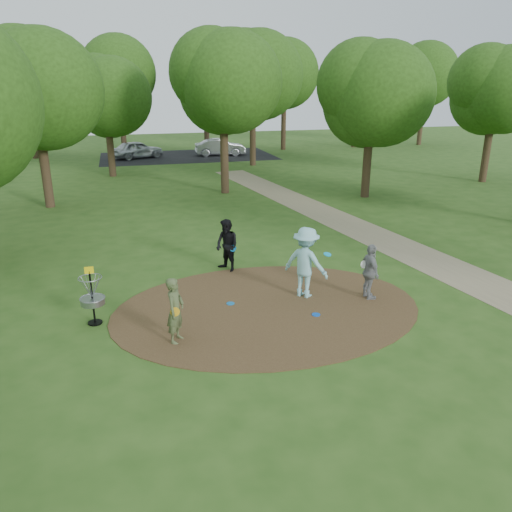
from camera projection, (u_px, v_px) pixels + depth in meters
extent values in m
plane|color=#2D5119|center=(268.00, 308.00, 13.56)|extent=(100.00, 100.00, 0.00)
cylinder|color=#47301C|center=(268.00, 308.00, 13.55)|extent=(8.40, 8.40, 0.02)
cube|color=#8C7A5B|center=(433.00, 262.00, 17.00)|extent=(7.55, 39.89, 0.01)
cube|color=black|center=(188.00, 156.00, 41.37)|extent=(14.00, 8.00, 0.01)
imported|color=#4E5B34|center=(175.00, 310.00, 11.57)|extent=(0.62, 0.70, 1.61)
cylinder|color=gold|center=(175.00, 312.00, 11.39)|extent=(0.22, 0.04, 0.22)
imported|color=#91D2D8|center=(306.00, 263.00, 13.99)|extent=(1.45, 1.49, 2.04)
cylinder|color=#0DA4DE|center=(327.00, 254.00, 14.14)|extent=(0.28, 0.28, 0.08)
imported|color=black|center=(227.00, 246.00, 16.00)|extent=(0.97, 1.04, 1.70)
cylinder|color=#0C83DB|center=(233.00, 248.00, 16.03)|extent=(0.23, 0.09, 0.22)
imported|color=gray|center=(370.00, 272.00, 13.91)|extent=(0.43, 0.96, 1.61)
cylinder|color=white|center=(364.00, 264.00, 13.84)|extent=(0.23, 0.08, 0.22)
cylinder|color=#1771B9|center=(230.00, 303.00, 13.77)|extent=(0.22, 0.22, 0.02)
cylinder|color=blue|center=(316.00, 315.00, 13.12)|extent=(0.22, 0.22, 0.02)
imported|color=#B4B9BC|center=(137.00, 150.00, 39.95)|extent=(4.42, 3.11, 1.40)
imported|color=#96979D|center=(220.00, 147.00, 41.43)|extent=(4.29, 1.84, 1.37)
cylinder|color=black|center=(92.00, 299.00, 12.48)|extent=(0.05, 0.05, 1.35)
cylinder|color=black|center=(95.00, 323.00, 12.70)|extent=(0.36, 0.36, 0.04)
cylinder|color=gray|center=(93.00, 301.00, 12.50)|extent=(0.60, 0.60, 0.16)
torus|color=gray|center=(92.00, 298.00, 12.48)|extent=(0.63, 0.63, 0.03)
torus|color=gray|center=(90.00, 278.00, 12.29)|extent=(0.58, 0.58, 0.02)
cube|color=yellow|center=(89.00, 270.00, 12.23)|extent=(0.22, 0.02, 0.18)
cylinder|color=#332316|center=(45.00, 168.00, 23.93)|extent=(0.44, 0.44, 3.80)
sphere|color=#234312|center=(35.00, 94.00, 22.81)|extent=(5.42, 5.42, 5.42)
cylinder|color=#332316|center=(224.00, 155.00, 27.02)|extent=(0.44, 0.44, 4.18)
sphere|color=#234312|center=(223.00, 86.00, 25.86)|extent=(5.23, 5.23, 5.23)
cylinder|color=#332316|center=(367.00, 163.00, 26.13)|extent=(0.44, 0.44, 3.61)
sphere|color=#234312|center=(372.00, 98.00, 25.07)|extent=(5.17, 5.17, 5.17)
cylinder|color=#332316|center=(111.00, 150.00, 32.02)|extent=(0.44, 0.44, 3.42)
sphere|color=#234312|center=(106.00, 100.00, 31.02)|extent=(4.86, 4.86, 4.86)
cylinder|color=#332316|center=(253.00, 135.00, 36.18)|extent=(0.44, 0.44, 4.37)
sphere|color=#234312|center=(253.00, 78.00, 34.91)|extent=(6.14, 6.14, 6.14)
cylinder|color=#332316|center=(487.00, 150.00, 30.16)|extent=(0.44, 0.44, 3.80)
sphere|color=#234312|center=(495.00, 94.00, 29.09)|extent=(4.98, 4.98, 4.98)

